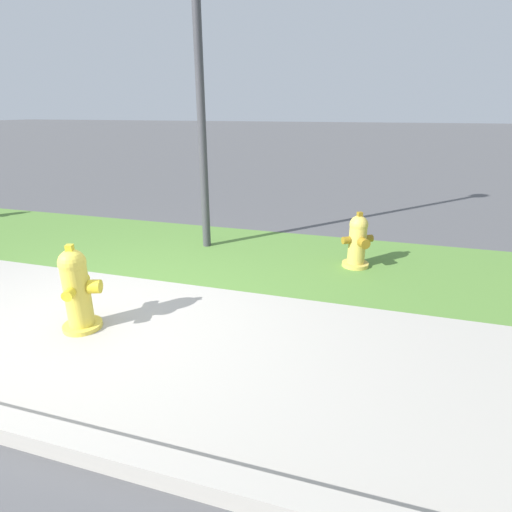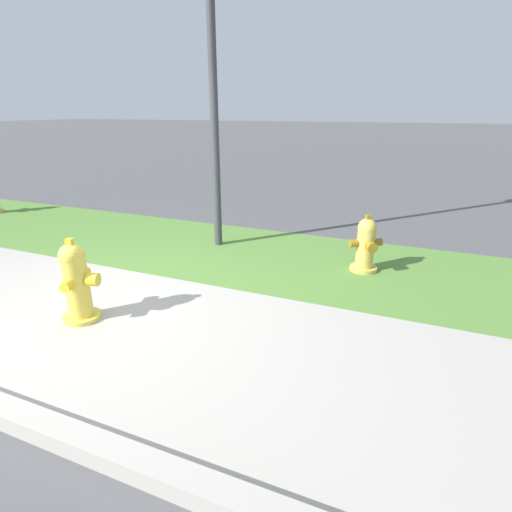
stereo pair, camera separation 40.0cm
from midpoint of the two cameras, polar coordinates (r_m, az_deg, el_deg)
name	(u,v)px [view 1 (the left image)]	position (r m, az deg, el deg)	size (l,w,h in m)	color
ground_plane	(90,329)	(3.97, -25.43, -9.42)	(120.00, 120.00, 0.00)	#515154
sidewalk_pavement	(90,328)	(3.97, -25.44, -9.35)	(18.00, 2.19, 0.01)	#ADA89E
grass_verge	(195,249)	(5.63, -10.72, 0.94)	(18.00, 2.25, 0.01)	#568438
fire_hydrant_at_driveway	(77,290)	(3.83, -26.96, -4.39)	(0.38, 0.40, 0.79)	yellow
fire_hydrant_across_street	(358,241)	(4.93, 12.09, 2.03)	(0.38, 0.37, 0.69)	gold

